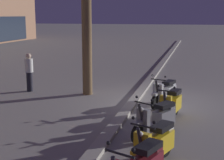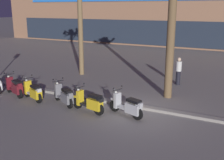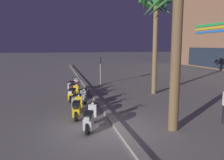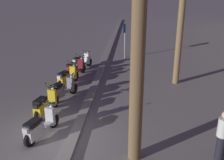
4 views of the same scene
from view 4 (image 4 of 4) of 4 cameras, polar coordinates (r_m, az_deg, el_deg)
The scene contains 10 objects.
ground_plane at distance 9.39m, azimuth -11.89°, elevation -12.66°, with size 200.00×200.00×0.00m, color gray.
curb_strip at distance 9.23m, azimuth -8.50°, elevation -12.65°, with size 60.00×0.36×0.12m, color gray.
scooter_white_last_in_row at distance 16.27m, azimuth -6.63°, elevation 3.85°, with size 1.56×0.94×1.04m.
scooter_maroon_gap_after_mid at distance 14.94m, azimuth -8.02°, elevation 2.34°, with size 1.75×0.87×1.17m.
scooter_yellow_tail_end at distance 13.74m, azimuth -9.70°, elevation 0.54°, with size 1.67×0.84×1.17m.
scooter_grey_second_in_line at distance 12.15m, azimuth -10.92°, elevation -2.24°, with size 1.68×1.00×1.17m.
scooter_yellow_far_back at distance 10.87m, azimuth -14.29°, elevation -5.27°, with size 1.78×0.69×1.17m.
scooter_silver_mid_rear at distance 9.42m, azimuth -15.40°, elevation -9.70°, with size 1.76×0.82×1.17m.
crossing_sign at distance 18.40m, azimuth 2.77°, elevation 9.29°, with size 0.59×0.18×2.40m.
pedestrian_strolling_near_curb at distance 8.53m, azimuth 22.70°, elevation -10.91°, with size 0.34×0.34×1.62m.
Camera 4 is at (7.49, 2.54, 5.07)m, focal length 42.37 mm.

